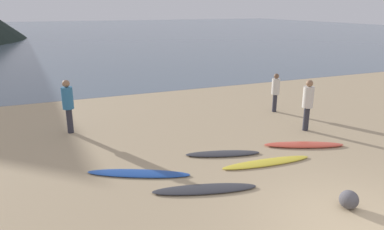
{
  "coord_description": "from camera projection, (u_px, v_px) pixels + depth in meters",
  "views": [
    {
      "loc": [
        -5.21,
        -4.25,
        4.12
      ],
      "look_at": [
        -0.8,
        6.47,
        0.6
      ],
      "focal_mm": 33.41,
      "sensor_mm": 36.0,
      "label": 1
    }
  ],
  "objects": [
    {
      "name": "person_0",
      "position": [
        276.0,
        89.0,
        14.39
      ],
      "size": [
        0.32,
        0.32,
        1.58
      ],
      "rotation": [
        0.0,
        0.0,
        2.66
      ],
      "color": "#2D2D38",
      "rests_on": "ground"
    },
    {
      "name": "ground_plane",
      "position": [
        178.0,
        107.0,
        15.74
      ],
      "size": [
        120.0,
        120.0,
        0.2
      ],
      "primitive_type": "cube",
      "color": "tan",
      "rests_on": "ground"
    },
    {
      "name": "ocean_water",
      "position": [
        74.0,
        31.0,
        62.23
      ],
      "size": [
        140.0,
        100.0,
        0.01
      ],
      "primitive_type": "cube",
      "color": "slate",
      "rests_on": "ground"
    },
    {
      "name": "surfboard_4",
      "position": [
        304.0,
        145.0,
        11.01
      ],
      "size": [
        2.46,
        1.37,
        0.1
      ],
      "primitive_type": "ellipsoid",
      "rotation": [
        0.0,
        0.0,
        -0.38
      ],
      "color": "#D84C38",
      "rests_on": "ground"
    },
    {
      "name": "person_2",
      "position": [
        308.0,
        101.0,
        12.14
      ],
      "size": [
        0.36,
        0.36,
        1.78
      ],
      "rotation": [
        0.0,
        0.0,
        5.8
      ],
      "color": "#2D2D38",
      "rests_on": "ground"
    },
    {
      "name": "surfboard_1",
      "position": [
        205.0,
        189.0,
        8.35
      ],
      "size": [
        2.52,
        1.12,
        0.07
      ],
      "primitive_type": "ellipsoid",
      "rotation": [
        0.0,
        0.0,
        -0.26
      ],
      "color": "#333338",
      "rests_on": "ground"
    },
    {
      "name": "surfboard_3",
      "position": [
        267.0,
        162.0,
        9.79
      ],
      "size": [
        2.66,
        0.65,
        0.06
      ],
      "primitive_type": "ellipsoid",
      "rotation": [
        0.0,
        0.0,
        -0.08
      ],
      "color": "yellow",
      "rests_on": "ground"
    },
    {
      "name": "surfboard_2",
      "position": [
        223.0,
        154.0,
        10.37
      ],
      "size": [
        2.21,
        1.08,
        0.07
      ],
      "primitive_type": "ellipsoid",
      "rotation": [
        0.0,
        0.0,
        -0.3
      ],
      "color": "#333338",
      "rests_on": "ground"
    },
    {
      "name": "beach_rock_near",
      "position": [
        349.0,
        200.0,
        7.58
      ],
      "size": [
        0.4,
        0.4,
        0.4
      ],
      "primitive_type": "sphere",
      "color": "#4E4C51",
      "rests_on": "ground"
    },
    {
      "name": "person_1",
      "position": [
        68.0,
        102.0,
        11.9
      ],
      "size": [
        0.37,
        0.37,
        1.83
      ],
      "rotation": [
        0.0,
        0.0,
        4.63
      ],
      "color": "#2D2D38",
      "rests_on": "ground"
    },
    {
      "name": "surfboard_0",
      "position": [
        138.0,
        173.0,
        9.15
      ],
      "size": [
        2.6,
        1.6,
        0.06
      ],
      "primitive_type": "ellipsoid",
      "rotation": [
        0.0,
        0.0,
        -0.46
      ],
      "color": "#1E479E",
      "rests_on": "ground"
    }
  ]
}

